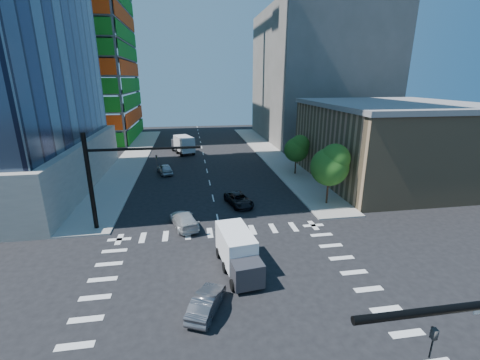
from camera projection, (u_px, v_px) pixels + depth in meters
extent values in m
plane|color=black|center=(234.00, 293.00, 21.19)|extent=(160.00, 160.00, 0.00)
cube|color=silver|center=(234.00, 293.00, 21.19)|extent=(20.00, 20.00, 0.01)
cube|color=#999790|center=(270.00, 153.00, 60.71)|extent=(5.00, 60.00, 0.15)
cube|color=#999790|center=(133.00, 158.00, 56.95)|extent=(5.00, 60.00, 0.15)
cube|color=#18851D|center=(126.00, 26.00, 69.94)|extent=(0.12, 24.00, 49.00)
cube|color=#EC430D|center=(39.00, 13.00, 56.18)|extent=(24.00, 0.12, 49.00)
cube|color=#8F7553|center=(391.00, 144.00, 44.16)|extent=(20.00, 22.00, 10.00)
cube|color=gray|center=(397.00, 104.00, 42.56)|extent=(20.50, 22.50, 0.60)
cube|color=#5E5B55|center=(317.00, 77.00, 72.82)|extent=(24.00, 30.00, 28.00)
imported|color=black|center=(432.00, 343.00, 9.02)|extent=(0.16, 0.20, 1.00)
cylinder|color=black|center=(90.00, 182.00, 28.88)|extent=(0.40, 0.40, 9.00)
cylinder|color=black|center=(144.00, 149.00, 28.76)|extent=(10.00, 0.24, 0.24)
imported|color=black|center=(157.00, 160.00, 29.24)|extent=(0.16, 0.20, 1.00)
cylinder|color=#382316|center=(327.00, 194.00, 35.86)|extent=(0.20, 0.20, 2.27)
sphere|color=#255115|center=(329.00, 167.00, 34.93)|extent=(4.16, 4.16, 4.16)
sphere|color=#337D29|center=(335.00, 159.00, 34.42)|extent=(3.25, 3.25, 3.25)
cylinder|color=#382316|center=(295.00, 167.00, 47.26)|extent=(0.20, 0.20, 1.92)
sphere|color=#255115|center=(296.00, 150.00, 46.47)|extent=(3.52, 3.52, 3.52)
sphere|color=#337D29|center=(300.00, 144.00, 46.00)|extent=(2.75, 2.75, 2.75)
imported|color=black|center=(239.00, 200.00, 35.86)|extent=(3.21, 5.04, 1.30)
imported|color=silver|center=(184.00, 220.00, 30.59)|extent=(3.18, 5.28, 1.43)
imported|color=#AAACB1|center=(165.00, 169.00, 47.71)|extent=(2.86, 4.72, 1.50)
imported|color=#535359|center=(206.00, 302.00, 19.40)|extent=(2.79, 4.09, 1.28)
cube|color=white|center=(239.00, 251.00, 23.15)|extent=(2.66, 4.65, 2.30)
cube|color=#39383F|center=(239.00, 258.00, 23.32)|extent=(2.22, 1.84, 1.68)
cube|color=silver|center=(182.00, 143.00, 60.83)|extent=(4.05, 5.71, 2.70)
cube|color=#39383F|center=(183.00, 146.00, 61.03)|extent=(2.86, 2.55, 1.97)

